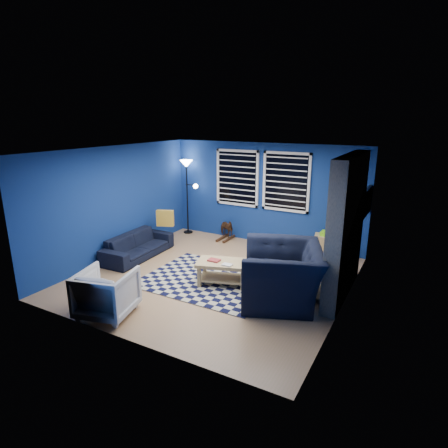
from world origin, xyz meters
name	(u,v)px	position (x,y,z in m)	size (l,w,h in m)	color
floor	(214,277)	(0.00, 0.00, 0.00)	(5.00, 5.00, 0.00)	tan
ceiling	(213,150)	(0.00, 0.00, 2.50)	(5.00, 5.00, 0.00)	white
wall_back	(265,194)	(0.00, 2.50, 1.25)	(5.00, 5.00, 0.00)	navy
wall_left	(117,203)	(-2.50, 0.00, 1.25)	(5.00, 5.00, 0.00)	navy
wall_right	(348,236)	(2.50, 0.00, 1.25)	(5.00, 5.00, 0.00)	navy
fireplace	(345,230)	(2.36, 0.50, 1.20)	(0.65, 2.00, 2.50)	gray
window_left	(237,178)	(-0.75, 2.46, 1.60)	(1.17, 0.06, 1.42)	black
window_right	(286,182)	(0.55, 2.46, 1.60)	(1.17, 0.06, 1.42)	black
tv	(366,203)	(2.45, 2.00, 1.40)	(0.07, 1.00, 0.58)	black
rug	(210,280)	(0.00, -0.16, 0.01)	(2.50, 2.00, 0.02)	black
sofa	(138,245)	(-2.10, 0.16, 0.27)	(0.72, 1.84, 0.54)	black
armchair_big	(282,274)	(1.51, -0.25, 0.49)	(1.31, 1.50, 0.97)	black
armchair_bent	(107,293)	(-0.76, -2.10, 0.38)	(0.82, 0.84, 0.77)	gray
rocking_horse	(226,228)	(-0.94, 2.21, 0.31)	(0.58, 0.26, 0.49)	#412014
coffee_table	(223,268)	(0.31, -0.20, 0.33)	(1.09, 0.83, 0.48)	tan
cabinet	(328,246)	(1.69, 2.25, 0.26)	(0.67, 0.51, 0.59)	tan
floor_lamp	(187,174)	(-2.13, 2.25, 1.63)	(0.54, 0.33, 2.00)	black
throw_pillow	(165,218)	(-1.95, 1.00, 0.73)	(0.41, 0.12, 0.39)	gold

